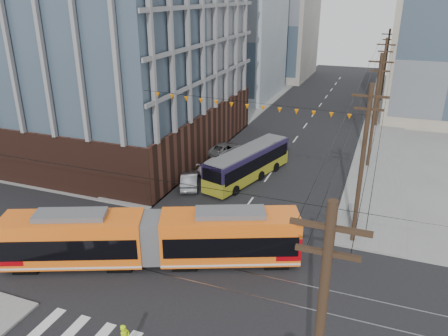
{
  "coord_description": "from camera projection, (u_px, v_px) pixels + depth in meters",
  "views": [
    {
      "loc": [
        9.46,
        -16.57,
        16.05
      ],
      "look_at": [
        -1.08,
        11.2,
        4.05
      ],
      "focal_mm": 35.0,
      "sensor_mm": 36.0,
      "label": 1
    }
  ],
  "objects": [
    {
      "name": "bg_bldg_nw_near",
      "position": [
        222.0,
        39.0,
        70.8
      ],
      "size": [
        18.0,
        16.0,
        18.0
      ],
      "primitive_type": "cube",
      "color": "#8C99A5",
      "rests_on": "ground"
    },
    {
      "name": "bg_bldg_ne_far",
      "position": [
        448.0,
        50.0,
        73.9
      ],
      "size": [
        16.0,
        16.0,
        14.0
      ],
      "primitive_type": "cube",
      "color": "#8C99A5",
      "rests_on": "ground"
    },
    {
      "name": "parked_car_white",
      "position": [
        216.0,
        164.0,
        41.96
      ],
      "size": [
        2.68,
        4.82,
        1.32
      ],
      "primitive_type": "imported",
      "rotation": [
        0.0,
        0.0,
        2.95
      ],
      "color": "silver",
      "rests_on": "ground"
    },
    {
      "name": "parked_car_grey",
      "position": [
        225.0,
        149.0,
        46.22
      ],
      "size": [
        3.06,
        4.96,
        1.28
      ],
      "primitive_type": "imported",
      "rotation": [
        0.0,
        0.0,
        2.93
      ],
      "color": "#5F6061",
      "rests_on": "ground"
    },
    {
      "name": "ground",
      "position": [
        169.0,
        313.0,
        23.49
      ],
      "size": [
        160.0,
        160.0,
        0.0
      ],
      "primitive_type": "plane",
      "color": "slate"
    },
    {
      "name": "office_building",
      "position": [
        76.0,
        10.0,
        45.32
      ],
      "size": [
        30.0,
        25.0,
        28.6
      ],
      "primitive_type": "cube",
      "color": "#381E16",
      "rests_on": "ground"
    },
    {
      "name": "utility_pole_far",
      "position": [
        385.0,
        66.0,
        67.18
      ],
      "size": [
        0.3,
        0.3,
        11.0
      ],
      "primitive_type": "cylinder",
      "color": "black",
      "rests_on": "ground"
    },
    {
      "name": "jersey_barrier",
      "position": [
        354.0,
        219.0,
        32.54
      ],
      "size": [
        1.51,
        3.73,
        0.73
      ],
      "primitive_type": "cube",
      "rotation": [
        0.0,
        0.0,
        0.2
      ],
      "color": "slate",
      "rests_on": "ground"
    },
    {
      "name": "streetcar",
      "position": [
        152.0,
        239.0,
        27.23
      ],
      "size": [
        17.89,
        9.42,
        3.53
      ],
      "primitive_type": null,
      "rotation": [
        0.0,
        0.0,
        0.39
      ],
      "color": "orange",
      "rests_on": "ground"
    },
    {
      "name": "parked_car_silver",
      "position": [
        189.0,
        180.0,
        38.48
      ],
      "size": [
        2.91,
        4.38,
        1.36
      ],
      "primitive_type": "imported",
      "rotation": [
        0.0,
        0.0,
        3.53
      ],
      "color": "#A0A2A9",
      "rests_on": "ground"
    },
    {
      "name": "city_bus",
      "position": [
        248.0,
        164.0,
        39.85
      ],
      "size": [
        5.2,
        10.89,
        3.02
      ],
      "primitive_type": null,
      "rotation": [
        0.0,
        0.0,
        -0.28
      ],
      "color": "#1D1536",
      "rests_on": "ground"
    },
    {
      "name": "bg_bldg_nw_far",
      "position": [
        272.0,
        25.0,
        86.77
      ],
      "size": [
        16.0,
        18.0,
        20.0
      ],
      "primitive_type": "cube",
      "color": "gray",
      "rests_on": "ground"
    },
    {
      "name": "bg_bldg_ne_near",
      "position": [
        446.0,
        59.0,
        56.84
      ],
      "size": [
        14.0,
        14.0,
        16.0
      ],
      "primitive_type": "cube",
      "color": "gray",
      "rests_on": "ground"
    }
  ]
}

